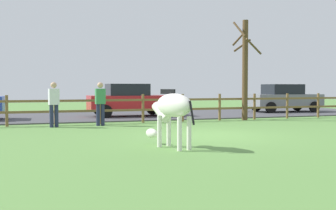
% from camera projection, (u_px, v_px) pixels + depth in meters
% --- Properties ---
extents(ground_plane, '(60.00, 60.00, 0.00)m').
position_uv_depth(ground_plane, '(207.00, 135.00, 12.91)').
color(ground_plane, '#5B8C42').
extents(parking_asphalt, '(28.00, 7.40, 0.05)m').
position_uv_depth(parking_asphalt, '(130.00, 115.00, 21.67)').
color(parking_asphalt, '#47474C').
rests_on(parking_asphalt, ground_plane).
extents(paddock_fence, '(20.97, 0.11, 1.16)m').
position_uv_depth(paddock_fence, '(143.00, 107.00, 17.40)').
color(paddock_fence, brown).
rests_on(paddock_fence, ground_plane).
extents(bare_tree, '(1.13, 1.16, 4.39)m').
position_uv_depth(bare_tree, '(245.00, 67.00, 18.72)').
color(bare_tree, '#513A23').
rests_on(bare_tree, ground_plane).
extents(zebra, '(0.83, 1.89, 1.41)m').
position_uv_depth(zebra, '(172.00, 110.00, 10.17)').
color(zebra, white).
rests_on(zebra, ground_plane).
extents(parked_car_grey, '(4.10, 2.10, 1.56)m').
position_uv_depth(parked_car_grey, '(284.00, 98.00, 24.14)').
color(parked_car_grey, slate).
rests_on(parked_car_grey, parking_asphalt).
extents(parked_car_red, '(4.03, 1.95, 1.56)m').
position_uv_depth(parked_car_red, '(130.00, 100.00, 20.56)').
color(parked_car_red, red).
rests_on(parked_car_red, parking_asphalt).
extents(visitor_left_of_tree, '(0.39, 0.28, 1.64)m').
position_uv_depth(visitor_left_of_tree, '(54.00, 102.00, 15.40)').
color(visitor_left_of_tree, '#232847').
rests_on(visitor_left_of_tree, ground_plane).
extents(visitor_right_of_tree, '(0.37, 0.24, 1.64)m').
position_uv_depth(visitor_right_of_tree, '(100.00, 102.00, 16.02)').
color(visitor_right_of_tree, '#232847').
rests_on(visitor_right_of_tree, ground_plane).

